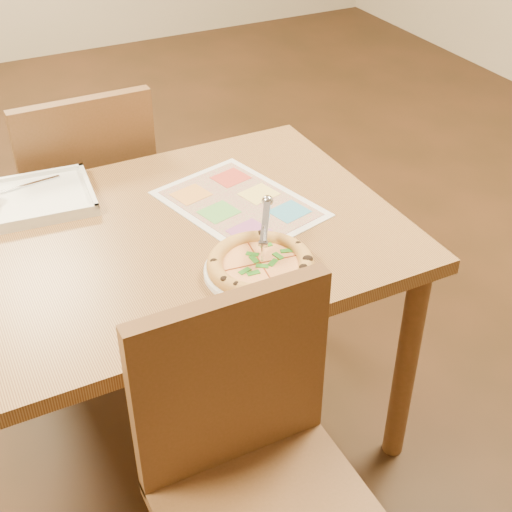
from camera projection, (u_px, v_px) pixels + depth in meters
name	position (u px, v px, depth m)	size (l,w,h in m)	color
dining_table	(147.00, 267.00, 1.83)	(1.30, 0.85, 0.72)	olive
chair_near	(252.00, 452.00, 1.43)	(0.42, 0.42, 0.47)	brown
chair_far	(86.00, 186.00, 2.31)	(0.42, 0.42, 0.47)	brown
plate	(256.00, 271.00, 1.66)	(0.25, 0.25, 0.01)	white
pizza	(261.00, 264.00, 1.65)	(0.25, 0.25, 0.04)	gold
pizza_cutter	(265.00, 229.00, 1.67)	(0.10, 0.14, 0.09)	silver
appetizer_tray	(21.00, 202.00, 1.91)	(0.38, 0.28, 0.06)	silver
menu	(239.00, 203.00, 1.92)	(0.30, 0.43, 0.01)	silver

